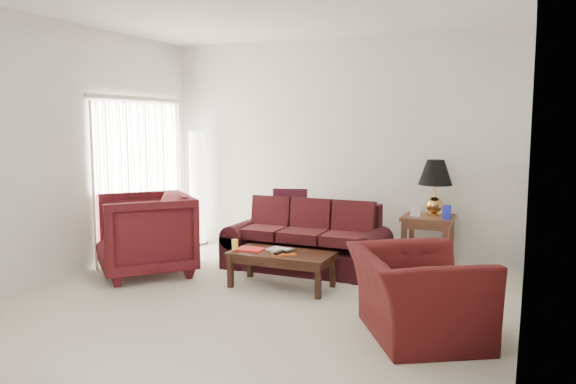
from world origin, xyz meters
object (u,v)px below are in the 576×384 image
Objects in this scene: sofa at (306,237)px; floor_lamp at (198,187)px; armchair_right at (417,295)px; coffee_table at (282,270)px; end_table at (428,242)px; armchair_left at (145,234)px.

floor_lamp reaches higher than sofa.
armchair_right is (3.76, -2.45, -0.50)m from floor_lamp.
coffee_table is (2.10, -1.57, -0.67)m from floor_lamp.
sofa is 1.55m from end_table.
coffee_table is at bearing 31.40° from armchair_right.
end_table is 0.38× the size of floor_lamp.
end_table is at bearing -0.94° from floor_lamp.
armchair_right reaches higher than end_table.
floor_lamp is 4.52m from armchair_right.
sofa reaches higher than armchair_right.
coffee_table is at bearing -36.86° from floor_lamp.
armchair_right is (1.70, -1.69, -0.04)m from sofa.
armchair_left is at bearing -151.46° from end_table.
armchair_left is at bearing -152.95° from sofa.
end_table is 3.49m from floor_lamp.
end_table is 0.59× the size of coffee_table.
armchair_right is at bearing -82.50° from end_table.
armchair_left is 0.95× the size of armchair_right.
coffee_table is at bearing -131.62° from end_table.
floor_lamp is 1.52× the size of armchair_right.
sofa is 1.77× the size of armchair_right.
end_table is at bearing 36.32° from coffee_table.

